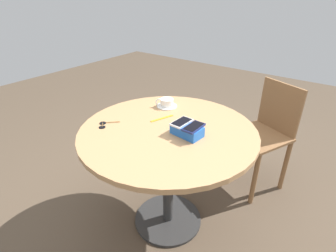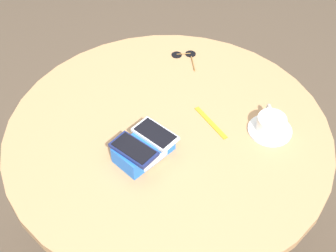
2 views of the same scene
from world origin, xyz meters
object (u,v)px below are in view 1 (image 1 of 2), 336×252
at_px(phone_box, 187,130).
at_px(lanyard_strap, 162,118).
at_px(sunglasses, 104,125).
at_px(chair_near_window, 264,135).
at_px(coffee_cup, 166,102).
at_px(saucer, 167,106).
at_px(phone_navy, 194,127).
at_px(phone_white, 182,122).
at_px(round_table, 168,147).

relative_size(phone_box, lanyard_strap, 1.11).
bearing_deg(sunglasses, chair_near_window, -124.82).
height_order(coffee_cup, lanyard_strap, coffee_cup).
bearing_deg(sunglasses, saucer, -107.45).
relative_size(coffee_cup, sunglasses, 0.83).
xyz_separation_m(coffee_cup, sunglasses, (0.14, 0.45, -0.03)).
bearing_deg(coffee_cup, phone_navy, 146.58).
height_order(saucer, coffee_cup, coffee_cup).
height_order(phone_white, lanyard_strap, phone_white).
bearing_deg(phone_navy, phone_white, -6.38).
height_order(saucer, sunglasses, saucer).
relative_size(phone_box, phone_navy, 1.31).
xyz_separation_m(phone_navy, phone_white, (0.09, -0.01, -0.00)).
height_order(phone_box, coffee_cup, coffee_cup).
bearing_deg(chair_near_window, sunglasses, 55.18).
bearing_deg(phone_box, chair_near_window, -105.58).
xyz_separation_m(phone_white, lanyard_strap, (0.20, -0.07, -0.06)).
xyz_separation_m(round_table, phone_white, (-0.08, -0.02, 0.19)).
bearing_deg(coffee_cup, phone_white, 140.47).
height_order(phone_navy, sunglasses, phone_navy).
bearing_deg(round_table, coffee_cup, -51.26).
relative_size(phone_navy, saucer, 0.99).
bearing_deg(chair_near_window, round_table, 66.49).
distance_m(round_table, chair_near_window, 0.89).
bearing_deg(lanyard_strap, saucer, -62.35).
relative_size(phone_white, lanyard_strap, 0.84).
xyz_separation_m(phone_navy, saucer, (0.37, -0.25, -0.06)).
relative_size(sunglasses, chair_near_window, 0.15).
bearing_deg(round_table, phone_box, -176.26).
bearing_deg(phone_white, phone_navy, 173.62).
height_order(phone_navy, chair_near_window, chair_near_window).
relative_size(phone_navy, chair_near_window, 0.16).
distance_m(phone_white, chair_near_window, 0.90).
bearing_deg(phone_white, saucer, -40.02).
bearing_deg(chair_near_window, phone_box, 74.42).
bearing_deg(lanyard_strap, phone_box, 161.72).
distance_m(lanyard_strap, chair_near_window, 0.90).
bearing_deg(chair_near_window, phone_white, 71.31).
distance_m(phone_box, coffee_cup, 0.41).
bearing_deg(phone_navy, chair_near_window, -102.68).
bearing_deg(coffee_cup, phone_box, 143.40).
height_order(round_table, phone_navy, phone_navy).
bearing_deg(phone_navy, saucer, -33.83).
relative_size(coffee_cup, lanyard_strap, 0.67).
bearing_deg(lanyard_strap, phone_navy, 164.19).
height_order(round_table, lanyard_strap, lanyard_strap).
distance_m(phone_white, saucer, 0.38).
height_order(round_table, chair_near_window, chair_near_window).
bearing_deg(chair_near_window, coffee_cup, 44.66).
bearing_deg(phone_white, phone_box, 168.44).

